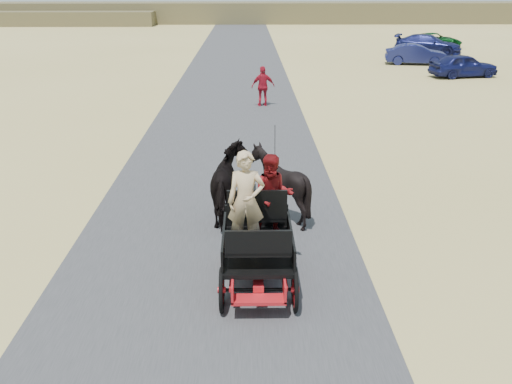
{
  "coord_description": "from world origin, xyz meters",
  "views": [
    {
      "loc": [
        0.69,
        -10.99,
        5.31
      ],
      "look_at": [
        0.86,
        -0.12,
        1.2
      ],
      "focal_mm": 40.0,
      "sensor_mm": 36.0,
      "label": 1
    }
  ],
  "objects_px": {
    "pedestrian": "(263,86)",
    "car_c": "(428,44)",
    "horse_right": "(279,185)",
    "car_d": "(435,40)",
    "car_a": "(463,66)",
    "carriage": "(257,266)",
    "horse_left": "(231,185)",
    "car_b": "(416,54)"
  },
  "relations": [
    {
      "from": "car_a",
      "to": "car_d",
      "type": "relative_size",
      "value": 0.92
    },
    {
      "from": "horse_right",
      "to": "car_c",
      "type": "xyz_separation_m",
      "value": [
        12.56,
        30.33,
        -0.16
      ]
    },
    {
      "from": "carriage",
      "to": "car_c",
      "type": "xyz_separation_m",
      "value": [
        13.11,
        33.33,
        0.33
      ]
    },
    {
      "from": "horse_right",
      "to": "car_b",
      "type": "distance_m",
      "value": 26.95
    },
    {
      "from": "car_c",
      "to": "pedestrian",
      "type": "bearing_deg",
      "value": 168.31
    },
    {
      "from": "carriage",
      "to": "pedestrian",
      "type": "distance_m",
      "value": 15.47
    },
    {
      "from": "carriage",
      "to": "horse_right",
      "type": "height_order",
      "value": "horse_right"
    },
    {
      "from": "pedestrian",
      "to": "car_b",
      "type": "bearing_deg",
      "value": -138.31
    },
    {
      "from": "car_d",
      "to": "car_b",
      "type": "bearing_deg",
      "value": 159.3
    },
    {
      "from": "horse_right",
      "to": "car_b",
      "type": "height_order",
      "value": "horse_right"
    },
    {
      "from": "carriage",
      "to": "horse_left",
      "type": "height_order",
      "value": "horse_left"
    },
    {
      "from": "car_a",
      "to": "horse_left",
      "type": "bearing_deg",
      "value": 136.09
    },
    {
      "from": "horse_left",
      "to": "horse_right",
      "type": "height_order",
      "value": "horse_right"
    },
    {
      "from": "car_c",
      "to": "car_d",
      "type": "distance_m",
      "value": 4.31
    },
    {
      "from": "horse_left",
      "to": "horse_right",
      "type": "relative_size",
      "value": 1.18
    },
    {
      "from": "carriage",
      "to": "horse_right",
      "type": "relative_size",
      "value": 1.41
    },
    {
      "from": "horse_left",
      "to": "pedestrian",
      "type": "bearing_deg",
      "value": -94.95
    },
    {
      "from": "pedestrian",
      "to": "car_d",
      "type": "bearing_deg",
      "value": -132.48
    },
    {
      "from": "horse_right",
      "to": "pedestrian",
      "type": "xyz_separation_m",
      "value": [
        -0.02,
        12.45,
        0.01
      ]
    },
    {
      "from": "car_c",
      "to": "horse_left",
      "type": "bearing_deg",
      "value": 179.2
    },
    {
      "from": "pedestrian",
      "to": "car_a",
      "type": "distance_m",
      "value": 13.72
    },
    {
      "from": "pedestrian",
      "to": "car_a",
      "type": "xyz_separation_m",
      "value": [
        11.48,
        7.52,
        -0.22
      ]
    },
    {
      "from": "carriage",
      "to": "car_c",
      "type": "bearing_deg",
      "value": 68.53
    },
    {
      "from": "horse_right",
      "to": "car_d",
      "type": "bearing_deg",
      "value": -112.72
    },
    {
      "from": "carriage",
      "to": "horse_left",
      "type": "distance_m",
      "value": 3.09
    },
    {
      "from": "horse_left",
      "to": "car_b",
      "type": "relative_size",
      "value": 0.52
    },
    {
      "from": "horse_left",
      "to": "carriage",
      "type": "bearing_deg",
      "value": 100.39
    },
    {
      "from": "car_c",
      "to": "car_d",
      "type": "relative_size",
      "value": 1.16
    },
    {
      "from": "pedestrian",
      "to": "car_c",
      "type": "relative_size",
      "value": 0.36
    },
    {
      "from": "horse_right",
      "to": "car_b",
      "type": "xyz_separation_m",
      "value": [
        10.18,
        24.95,
        -0.21
      ]
    },
    {
      "from": "horse_right",
      "to": "car_a",
      "type": "xyz_separation_m",
      "value": [
        11.45,
        19.97,
        -0.2
      ]
    },
    {
      "from": "car_c",
      "to": "car_d",
      "type": "bearing_deg",
      "value": -1.04
    },
    {
      "from": "carriage",
      "to": "car_c",
      "type": "relative_size",
      "value": 0.51
    },
    {
      "from": "car_c",
      "to": "car_d",
      "type": "xyz_separation_m",
      "value": [
        1.78,
        3.92,
        -0.12
      ]
    },
    {
      "from": "horse_left",
      "to": "pedestrian",
      "type": "height_order",
      "value": "pedestrian"
    },
    {
      "from": "car_c",
      "to": "horse_right",
      "type": "bearing_deg",
      "value": -179.05
    },
    {
      "from": "car_a",
      "to": "car_b",
      "type": "bearing_deg",
      "value": 2.59
    },
    {
      "from": "pedestrian",
      "to": "car_a",
      "type": "bearing_deg",
      "value": -155.86
    },
    {
      "from": "horse_right",
      "to": "car_a",
      "type": "height_order",
      "value": "horse_right"
    },
    {
      "from": "pedestrian",
      "to": "car_d",
      "type": "xyz_separation_m",
      "value": [
        14.37,
        21.8,
        -0.29
      ]
    },
    {
      "from": "horse_left",
      "to": "car_a",
      "type": "bearing_deg",
      "value": -122.15
    },
    {
      "from": "car_b",
      "to": "car_c",
      "type": "distance_m",
      "value": 5.88
    }
  ]
}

